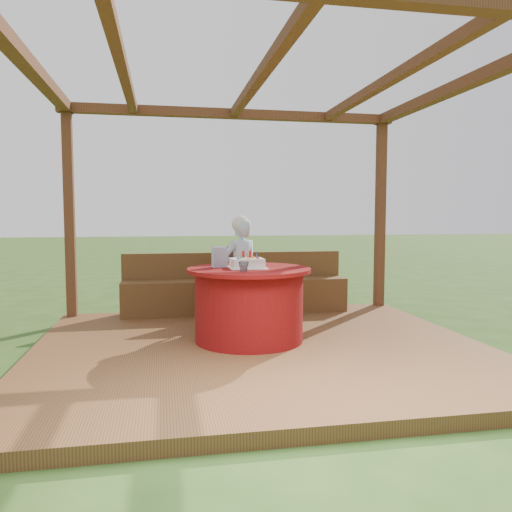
{
  "coord_description": "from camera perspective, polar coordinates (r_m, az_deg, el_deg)",
  "views": [
    {
      "loc": [
        -0.96,
        -4.86,
        1.42
      ],
      "look_at": [
        0.0,
        0.25,
        1.0
      ],
      "focal_mm": 35.0,
      "sensor_mm": 36.0,
      "label": 1
    }
  ],
  "objects": [
    {
      "name": "deck",
      "position": [
        5.14,
        0.53,
        -10.72
      ],
      "size": [
        4.5,
        4.0,
        0.12
      ],
      "primitive_type": "cube",
      "color": "brown",
      "rests_on": "ground"
    },
    {
      "name": "ground",
      "position": [
        5.16,
        0.52,
        -11.37
      ],
      "size": [
        60.0,
        60.0,
        0.0
      ],
      "primitive_type": "plane",
      "color": "#2B4D19",
      "rests_on": "ground"
    },
    {
      "name": "bench",
      "position": [
        6.73,
        -2.32,
        -4.23
      ],
      "size": [
        3.0,
        0.42,
        0.8
      ],
      "color": "brown",
      "rests_on": "deck"
    },
    {
      "name": "pergola",
      "position": [
        5.06,
        0.55,
        15.87
      ],
      "size": [
        4.5,
        4.0,
        2.72
      ],
      "color": "brown",
      "rests_on": "deck"
    },
    {
      "name": "birthday_cake",
      "position": [
        5.15,
        -1.0,
        -0.8
      ],
      "size": [
        0.38,
        0.38,
        0.17
      ],
      "color": "white",
      "rests_on": "table"
    },
    {
      "name": "elderly_woman",
      "position": [
        6.07,
        -1.78,
        -1.45
      ],
      "size": [
        0.54,
        0.45,
        1.3
      ],
      "color": "#9DCAE9",
      "rests_on": "deck"
    },
    {
      "name": "drinking_glass",
      "position": [
        4.83,
        -1.41,
        -1.22
      ],
      "size": [
        0.11,
        0.11,
        0.09
      ],
      "primitive_type": "imported",
      "rotation": [
        0.0,
        0.0,
        0.12
      ],
      "color": "silver",
      "rests_on": "table"
    },
    {
      "name": "gift_bag",
      "position": [
        5.23,
        -4.19,
        -0.12
      ],
      "size": [
        0.16,
        0.11,
        0.21
      ],
      "primitive_type": "cube",
      "rotation": [
        0.0,
        0.0,
        0.12
      ],
      "color": "#C781B6",
      "rests_on": "table"
    },
    {
      "name": "table",
      "position": [
        5.21,
        -0.8,
        -5.48
      ],
      "size": [
        1.28,
        1.28,
        0.76
      ],
      "color": "maroon",
      "rests_on": "deck"
    },
    {
      "name": "chair",
      "position": [
        6.33,
        -2.89,
        -2.51
      ],
      "size": [
        0.48,
        0.48,
        0.91
      ],
      "color": "#361F11",
      "rests_on": "deck"
    }
  ]
}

